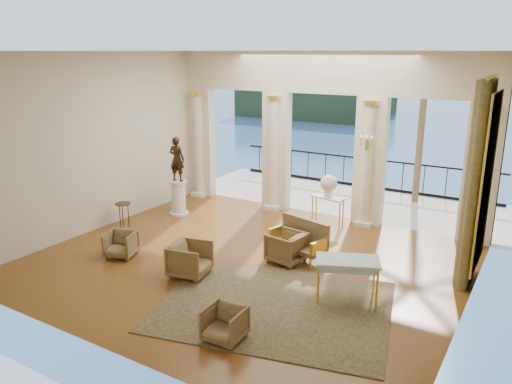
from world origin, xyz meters
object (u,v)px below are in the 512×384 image
Objects in this scene: armchair_b at (225,322)px; armchair_c at (286,246)px; game_table at (348,263)px; statue at (177,159)px; settee at (300,239)px; console_table at (328,202)px; armchair_a at (121,243)px; armchair_d at (190,258)px; pedestal at (179,198)px; side_table at (123,207)px.

armchair_c is (-0.60, 3.26, 0.07)m from armchair_b.
statue is (-5.93, 2.27, 0.90)m from game_table.
settee is 2.25m from console_table.
armchair_a is 3.39m from statue.
statue is 4.31m from console_table.
armchair_d is 4.43m from console_table.
armchair_a is 0.65× the size of pedestal.
armchair_b is at bearing -67.99° from settee.
statue is at bearing -99.78° from armchair_c.
settee is at bearing 6.82° from side_table.
console_table is at bearing 94.38° from game_table.
side_table is (-4.60, -2.81, -0.12)m from console_table.
side_table reaches higher than armchair_b.
armchair_d is at bearing -112.02° from settee.
pedestal is at bearing 69.56° from side_table.
armchair_b is at bearing 128.38° from statue.
armchair_b is 2.55m from armchair_d.
settee reaches higher than console_table.
game_table is 1.33× the size of pedestal.
game_table is 6.42m from statue.
settee is at bearing -48.79° from armchair_d.
armchair_b is 3.31m from armchair_c.
pedestal is at bearing 134.93° from game_table.
statue is 1.37× the size of console_table.
settee is 1.16× the size of statue.
armchair_a is at bearing 155.75° from armchair_b.
armchair_c is at bearing 6.38° from armchair_a.
game_table is (1.76, -0.93, 0.34)m from armchair_c.
game_table is at bearing -6.30° from side_table.
settee is 2.20× the size of side_table.
armchair_b is at bearing -140.82° from armchair_d.
armchair_d reaches higher than side_table.
armchair_d is at bearing -31.61° from armchair_c.
armchair_a is at bearing 97.61° from statue.
pedestal reaches higher than settee.
game_table is at bearing -52.72° from console_table.
armchair_d reaches higher than armchair_c.
armchair_d is (1.97, 0.02, 0.07)m from armchair_a.
pedestal is (-5.93, 2.27, -0.24)m from game_table.
settee is 4.94m from side_table.
armchair_c is 0.57× the size of game_table.
pedestal is 0.80× the size of statue.
armchair_c is 2.15m from armchair_d.
statue is at bearing 69.56° from side_table.
armchair_a is at bearing 164.21° from game_table.
armchair_a is at bearing -74.72° from pedestal.
armchair_d is (-1.37, -1.66, 0.01)m from armchair_c.
armchair_c is at bearing -17.88° from pedestal.
armchair_a is at bearing -55.29° from armchair_c.
console_table reaches higher than game_table.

